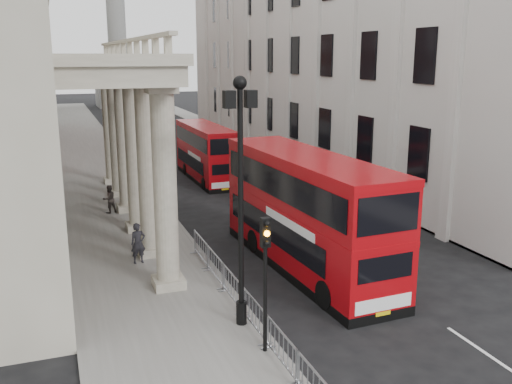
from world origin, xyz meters
TOP-DOWN VIEW (x-y plane):
  - sidewalk_west at (-3.00, 30.00)m, footprint 6.00×140.00m
  - sidewalk_east at (13.50, 30.00)m, footprint 3.00×140.00m
  - kerb at (-0.05, 30.00)m, footprint 0.20×140.00m
  - west_building_far at (-10.50, 80.00)m, footprint 9.00×30.00m
  - east_building at (16.00, 32.00)m, footprint 8.00×55.00m
  - monument_column at (6.00, 92.00)m, footprint 8.00×8.00m
  - lamp_post_south at (-0.60, 4.00)m, footprint 1.05×0.44m
  - lamp_post_mid at (-0.60, 20.00)m, footprint 1.05×0.44m
  - lamp_post_north at (-0.60, 36.00)m, footprint 1.05×0.44m
  - traffic_light at (-0.50, 1.98)m, footprint 0.28×0.33m
  - crowd_barriers at (-0.35, 2.23)m, footprint 0.50×18.75m
  - bus_near at (3.79, 8.34)m, footprint 3.39×11.69m
  - bus_far at (4.42, 27.31)m, footprint 2.37×9.37m
  - pedestrian_a at (-3.01, 11.08)m, footprint 0.72×0.52m
  - pedestrian_b at (-3.35, 19.89)m, footprint 0.97×0.87m
  - pedestrian_c at (-1.94, 20.45)m, footprint 0.84×0.65m

SIDE VIEW (x-z plane):
  - sidewalk_west at x=-3.00m, z-range 0.00..0.12m
  - sidewalk_east at x=13.50m, z-range 0.00..0.12m
  - kerb at x=-0.05m, z-range 0.00..0.14m
  - crowd_barriers at x=-0.35m, z-range 0.12..1.22m
  - pedestrian_c at x=-1.94m, z-range 0.12..1.64m
  - pedestrian_b at x=-3.35m, z-range 0.12..1.76m
  - pedestrian_a at x=-3.01m, z-range 0.12..1.93m
  - bus_far at x=4.42m, z-range 0.09..4.13m
  - bus_near at x=3.79m, z-range 0.11..5.10m
  - traffic_light at x=-0.50m, z-range 0.96..5.26m
  - lamp_post_south at x=-0.60m, z-range 0.75..9.07m
  - lamp_post_mid at x=-0.60m, z-range 0.75..9.07m
  - lamp_post_north at x=-0.60m, z-range 0.75..9.07m
  - west_building_far at x=-10.50m, z-range 0.00..20.00m
  - east_building at x=16.00m, z-range 0.00..25.00m
  - monument_column at x=6.00m, z-range -11.12..43.08m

